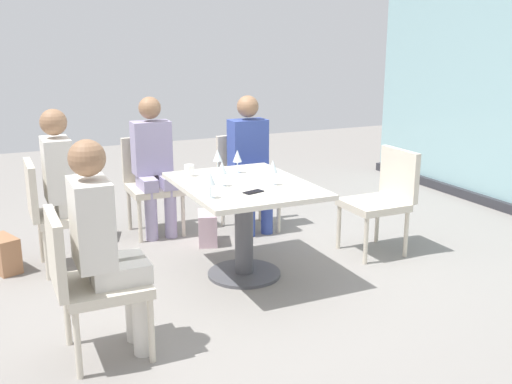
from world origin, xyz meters
The scene contains 21 objects.
ground_plane centered at (0.00, 0.00, 0.00)m, with size 12.00×12.00×0.00m, color gray.
dining_table_main centered at (0.00, 0.00, 0.54)m, with size 1.18×0.91×0.73m.
chair_front_left centered at (-0.74, -1.28, 0.50)m, with size 0.46×0.50×0.87m.
chair_far_left centered at (-1.10, 0.50, 0.50)m, with size 0.50×0.46×0.87m.
chair_side_end centered at (-1.37, -0.34, 0.50)m, with size 0.50×0.46×0.87m.
chair_front_right centered at (0.74, -1.28, 0.50)m, with size 0.46×0.50×0.87m.
chair_near_window centered at (0.00, 1.28, 0.50)m, with size 0.46×0.51×0.87m.
person_front_left centered at (-0.74, -1.17, 0.70)m, with size 0.34×0.39×1.26m.
person_far_left centered at (-0.99, 0.50, 0.70)m, with size 0.39×0.34×1.26m.
person_side_end centered at (-1.26, -0.34, 0.70)m, with size 0.39×0.34×1.26m.
person_front_right centered at (0.74, -1.17, 0.70)m, with size 0.34×0.39×1.26m.
wine_glass_0 centered at (0.14, 0.17, 0.86)m, with size 0.07×0.07×0.18m.
wine_glass_1 centered at (-0.42, -0.04, 0.86)m, with size 0.07×0.07×0.18m.
wine_glass_2 centered at (0.02, -0.18, 0.86)m, with size 0.07×0.07×0.18m.
wine_glass_3 centered at (0.29, -0.37, 0.86)m, with size 0.07×0.07×0.18m.
wine_glass_4 centered at (-0.33, 0.09, 0.86)m, with size 0.07×0.07×0.18m.
coffee_cup centered at (-0.38, -0.29, 0.78)m, with size 0.08×0.08×0.09m, color white.
cell_phone_on_table centered at (0.28, -0.05, 0.73)m, with size 0.07×0.14×0.01m, color black.
handbag_0 centered at (-0.86, -1.67, 0.14)m, with size 0.30×0.16×0.28m, color #A3704C.
handbag_1 centered at (-0.80, 0.00, 0.14)m, with size 0.30×0.16×0.28m, color beige.
handbag_2 centered at (-1.34, -0.87, 0.14)m, with size 0.30×0.16×0.28m, color #232328.
Camera 1 is at (3.91, -1.71, 1.79)m, focal length 41.77 mm.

